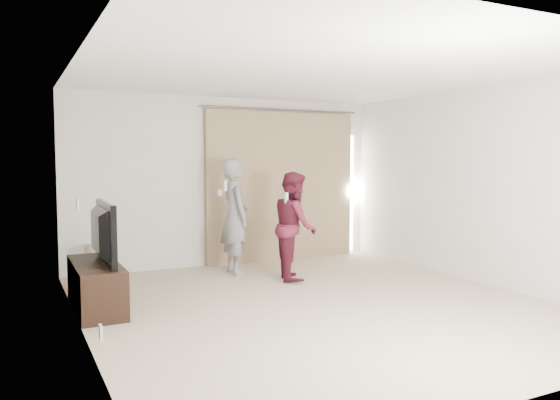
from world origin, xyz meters
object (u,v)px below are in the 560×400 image
at_px(person_woman, 295,226).
at_px(tv, 95,233).
at_px(person_man, 235,216).
at_px(tv_console, 96,286).

bearing_deg(person_woman, tv, -171.90).
relative_size(person_man, person_woman, 1.13).
relative_size(tv_console, tv, 1.17).
xyz_separation_m(tv_console, person_woman, (2.67, 0.38, 0.48)).
height_order(tv_console, tv, tv).
xyz_separation_m(person_man, person_woman, (0.60, -0.69, -0.09)).
bearing_deg(person_man, person_woman, -49.15).
xyz_separation_m(tv_console, person_man, (2.07, 1.07, 0.57)).
bearing_deg(person_woman, tv_console, -171.90).
xyz_separation_m(tv, person_woman, (2.67, 0.38, -0.11)).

